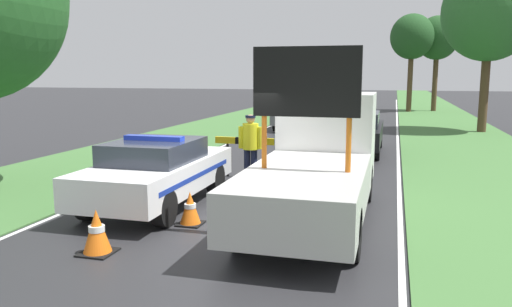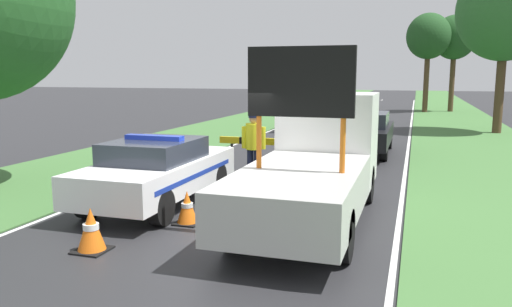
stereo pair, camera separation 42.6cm
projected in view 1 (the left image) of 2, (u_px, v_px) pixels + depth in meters
ground_plane at (224, 220)px, 9.73m from camera, size 160.00×160.00×0.00m
lane_markings at (331, 128)px, 26.05m from camera, size 6.76×62.09×0.01m
grass_verge_left at (240, 120)px, 30.31m from camera, size 4.87×120.00×0.03m
grass_verge_right at (445, 126)px, 27.22m from camera, size 4.87×120.00×0.03m
police_car at (158, 171)px, 10.68m from camera, size 1.85×4.54×1.53m
work_truck at (318, 160)px, 9.87m from camera, size 2.00×5.85×3.26m
road_barrier at (276, 145)px, 13.39m from camera, size 3.47×0.08×1.10m
police_officer at (251, 143)px, 12.85m from camera, size 0.64×0.41×1.79m
pedestrian_civilian at (285, 148)px, 12.87m from camera, size 0.56×0.35×1.55m
traffic_cone_near_police at (97, 232)px, 7.85m from camera, size 0.52×0.52×0.72m
traffic_cone_centre_front at (190, 208)px, 9.38m from camera, size 0.46×0.46×0.64m
queued_car_sedan_black at (355, 131)px, 17.87m from camera, size 1.84×4.64×1.48m
queued_car_suv_grey at (298, 113)px, 25.63m from camera, size 1.85×4.60×1.50m
queued_car_sedan_silver at (314, 105)px, 32.40m from camera, size 1.75×4.24×1.53m
roadside_tree_near_left at (437, 39)px, 37.01m from camera, size 3.08×3.08×7.07m
roadside_tree_near_right at (490, 12)px, 23.36m from camera, size 4.37×4.37×7.98m
roadside_tree_mid_right at (412, 37)px, 36.33m from camera, size 3.12×3.12×7.13m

